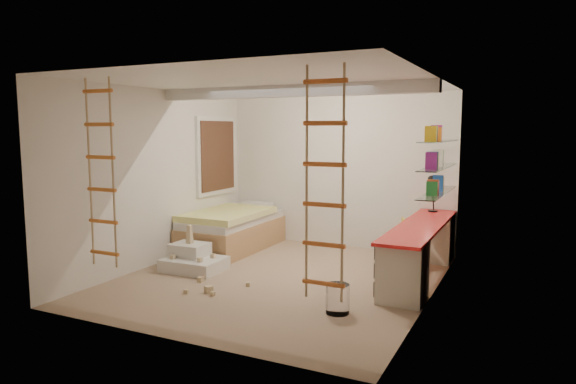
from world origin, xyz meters
The scene contains 15 objects.
floor centered at (0.00, 0.00, 0.00)m, with size 4.50×4.50×0.00m, color tan.
ceiling_beam centered at (0.00, 0.30, 2.52)m, with size 4.00×0.18×0.16m, color white.
window_frame centered at (-1.97, 1.50, 1.55)m, with size 0.06×1.15×1.35m, color white.
window_blind centered at (-1.93, 1.50, 1.55)m, with size 0.02×1.00×1.20m, color #4C2D1E.
rope_ladder_left centered at (-1.35, -1.75, 1.52)m, with size 0.41×0.04×2.13m, color orange, non-canonical shape.
rope_ladder_right centered at (1.35, -1.75, 1.52)m, with size 0.41×0.04×2.13m, color #D05A23, non-canonical shape.
waste_bin centered at (1.17, -0.89, 0.16)m, with size 0.26×0.26×0.33m, color white.
desk centered at (1.72, 0.86, 0.40)m, with size 0.56×2.80×0.75m.
shelves centered at (1.87, 1.13, 1.50)m, with size 0.25×1.80×0.71m.
bed centered at (-1.48, 1.23, 0.33)m, with size 1.02×2.00×0.69m.
task_lamp centered at (1.67, 1.82, 1.14)m, with size 0.14×0.36×0.57m.
swivel_chair centered at (1.38, 1.19, 0.27)m, with size 0.56×0.56×0.73m.
play_platform centered at (-1.31, -0.13, 0.14)m, with size 0.84×0.66×0.36m.
toy_blocks centered at (-0.96, -0.44, 0.22)m, with size 1.37×1.08×0.63m.
books centered at (1.87, 1.13, 1.59)m, with size 0.14×0.58×0.92m.
Camera 1 is at (3.04, -6.02, 2.01)m, focal length 32.00 mm.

